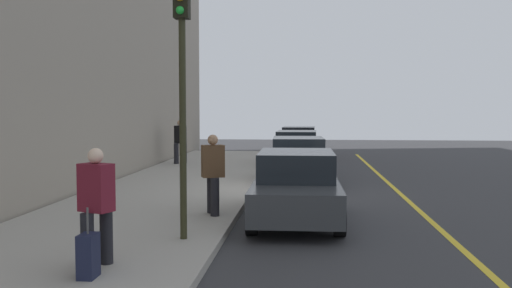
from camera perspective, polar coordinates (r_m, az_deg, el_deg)
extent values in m
plane|color=#333335|center=(16.55, 3.32, -4.90)|extent=(56.00, 56.00, 0.00)
cube|color=#A39E93|center=(16.96, -7.93, -4.46)|extent=(28.00, 4.60, 0.15)
cube|color=gold|center=(16.77, 14.36, -4.88)|extent=(28.00, 0.14, 0.01)
cylinder|color=black|center=(27.52, 5.96, -0.85)|extent=(0.65, 0.24, 0.64)
cylinder|color=black|center=(27.59, 2.47, -0.82)|extent=(0.65, 0.24, 0.64)
cylinder|color=black|center=(30.10, 6.02, -0.47)|extent=(0.65, 0.24, 0.64)
cylinder|color=black|center=(30.16, 2.83, -0.44)|extent=(0.65, 0.24, 0.64)
cube|color=maroon|center=(28.81, 4.33, -0.10)|extent=(4.22, 1.92, 0.64)
cube|color=black|center=(28.99, 4.35, 1.15)|extent=(2.21, 1.66, 0.60)
cylinder|color=black|center=(22.08, 6.14, -1.94)|extent=(0.65, 0.24, 0.64)
cylinder|color=black|center=(22.15, 1.79, -1.90)|extent=(0.65, 0.24, 0.64)
cylinder|color=black|center=(24.65, 6.17, -1.36)|extent=(0.65, 0.24, 0.64)
cylinder|color=black|center=(24.72, 2.27, -1.33)|extent=(0.65, 0.24, 0.64)
cube|color=white|center=(23.36, 4.10, -0.96)|extent=(4.21, 1.90, 0.64)
cube|color=black|center=(23.53, 4.13, 0.59)|extent=(2.21, 1.65, 0.60)
cylinder|color=black|center=(16.92, 7.23, -3.64)|extent=(0.65, 0.24, 0.64)
cylinder|color=black|center=(16.88, 1.52, -3.63)|extent=(0.65, 0.24, 0.64)
cylinder|color=black|center=(19.45, 6.68, -2.69)|extent=(0.65, 0.24, 0.64)
cylinder|color=black|center=(19.42, 1.72, -2.68)|extent=(0.65, 0.24, 0.64)
cube|color=black|center=(18.12, 4.28, -2.28)|extent=(4.17, 1.94, 0.64)
cube|color=black|center=(18.27, 4.28, -0.28)|extent=(2.19, 1.67, 0.60)
cylinder|color=black|center=(10.98, 8.44, -7.60)|extent=(0.64, 0.23, 0.64)
cylinder|color=black|center=(10.99, -0.41, -7.55)|extent=(0.64, 0.23, 0.64)
cylinder|color=black|center=(13.60, 7.66, -5.42)|extent=(0.64, 0.23, 0.64)
cylinder|color=black|center=(13.61, 0.55, -5.38)|extent=(0.64, 0.23, 0.64)
cube|color=#383A3D|center=(12.22, 4.07, -5.13)|extent=(4.32, 1.84, 0.64)
cube|color=black|center=(12.35, 4.09, -2.13)|extent=(2.25, 1.62, 0.60)
cylinder|color=black|center=(8.47, -16.65, -9.43)|extent=(0.19, 0.19, 0.81)
cylinder|color=black|center=(8.74, -14.86, -9.00)|extent=(0.19, 0.19, 0.81)
cube|color=maroon|center=(8.47, -15.83, -4.24)|extent=(0.46, 0.55, 0.69)
sphere|color=beige|center=(8.42, -15.88, -1.15)|extent=(0.22, 0.22, 0.22)
cylinder|color=black|center=(12.50, -4.53, -5.09)|extent=(0.19, 0.19, 0.81)
cylinder|color=black|center=(12.13, -4.17, -5.36)|extent=(0.19, 0.19, 0.81)
cube|color=brown|center=(12.22, -4.37, -1.73)|extent=(0.44, 0.54, 0.69)
sphere|color=tan|center=(12.19, -4.38, 0.42)|extent=(0.23, 0.23, 0.23)
cylinder|color=black|center=(23.70, -8.05, -0.95)|extent=(0.20, 0.20, 0.85)
cylinder|color=black|center=(23.91, -7.23, -0.91)|extent=(0.20, 0.20, 0.85)
cube|color=black|center=(23.76, -7.65, 0.97)|extent=(0.57, 0.56, 0.73)
sphere|color=tan|center=(23.74, -7.66, 2.13)|extent=(0.24, 0.24, 0.24)
cylinder|color=#2D2D19|center=(9.93, -7.39, 1.41)|extent=(0.12, 0.12, 3.84)
sphere|color=green|center=(9.92, -7.68, 13.23)|extent=(0.14, 0.14, 0.14)
cube|color=#191E38|center=(8.11, -16.56, -10.77)|extent=(0.34, 0.22, 0.60)
cylinder|color=#4C4C4C|center=(8.01, -16.63, -7.43)|extent=(0.03, 0.03, 0.36)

